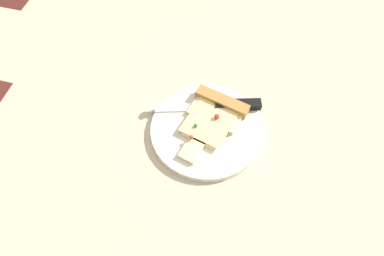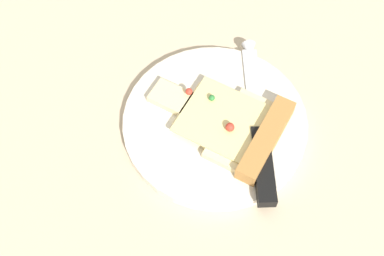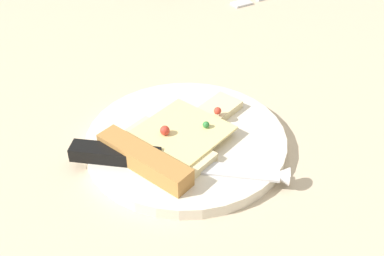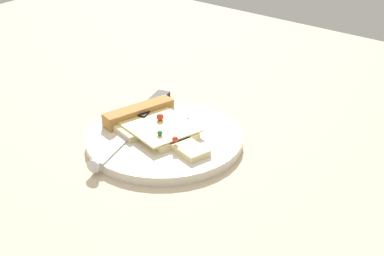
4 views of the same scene
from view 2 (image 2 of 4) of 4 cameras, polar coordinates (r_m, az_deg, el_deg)
The scene contains 4 objects.
ground_plane at distance 73.14cm, azimuth 11.27°, elevation 4.68°, with size 150.58×150.58×3.00cm.
plate at distance 65.98cm, azimuth 2.57°, elevation 0.56°, with size 23.72×23.72×1.41cm, color silver.
pizza_slice at distance 64.21cm, azimuth 4.70°, elevation 0.25°, with size 13.32×18.79×2.43cm.
knife at distance 64.21cm, azimuth 7.49°, elevation -0.58°, with size 23.60×8.87×2.45cm.
Camera 2 is at (42.89, -3.49, 57.60)cm, focal length 47.86 mm.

